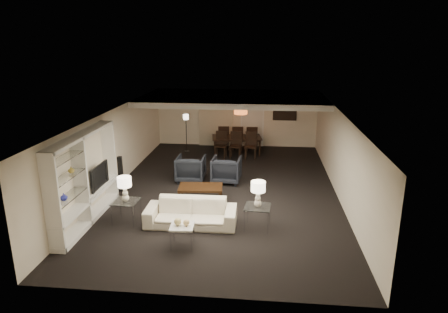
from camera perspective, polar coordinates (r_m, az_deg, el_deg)
floor at (r=12.74m, az=0.00°, el=-4.75°), size 11.00×11.00×0.00m
ceiling at (r=12.05m, az=0.00°, el=6.39°), size 7.00×11.00×0.02m
wall_back at (r=17.67m, az=1.79°, el=5.53°), size 7.00×0.02×2.50m
wall_front at (r=7.25m, az=-4.43°, el=-11.26°), size 7.00×0.02×2.50m
wall_left at (r=13.14m, az=-15.37°, el=1.06°), size 0.02×11.00×2.50m
wall_right at (r=12.50m, az=16.18°, el=0.20°), size 0.02×11.00×2.50m
ceiling_soffit at (r=15.51m, az=1.31°, el=8.30°), size 7.00×4.00×0.20m
curtains at (r=17.69m, az=-1.15°, el=5.38°), size 1.50×0.12×2.40m
door at (r=17.65m, az=4.05°, el=4.82°), size 0.90×0.05×2.10m
painting at (r=17.56m, az=8.68°, el=6.28°), size 0.95×0.04×0.65m
media_unit at (r=10.81m, az=-19.22°, el=-3.03°), size 0.38×3.40×2.35m
pendant_light at (r=15.57m, az=2.40°, el=6.53°), size 0.52×0.52×0.24m
sofa at (r=10.34m, az=-4.75°, el=-8.02°), size 2.33×0.94×0.68m
coffee_table at (r=11.83m, az=-3.35°, el=-5.31°), size 1.32×0.84×0.46m
armchair_left at (r=13.43m, az=-4.76°, el=-1.71°), size 0.93×0.95×0.86m
armchair_right at (r=13.27m, az=0.34°, el=-1.88°), size 0.98×1.01×0.86m
side_table_left at (r=10.78m, az=-13.75°, el=-7.65°), size 0.67×0.67×0.59m
side_table_right at (r=10.20m, az=4.80°, el=-8.63°), size 0.69×0.69×0.59m
table_lamp_left at (r=10.54m, az=-13.98°, el=-4.54°), size 0.38×0.38×0.66m
table_lamp_right at (r=9.95m, az=4.89°, el=-5.37°), size 0.38×0.38×0.66m
marble_table at (r=9.40m, az=-5.96°, el=-11.19°), size 0.56×0.56×0.53m
gold_gourd_a at (r=9.26m, az=-6.64°, el=-9.24°), size 0.17×0.17×0.17m
gold_gourd_b at (r=9.23m, az=-5.41°, el=-9.37°), size 0.15×0.15×0.15m
television at (r=11.32m, az=-17.86°, el=-2.65°), size 1.08×0.14×0.62m
vase_blue at (r=9.87m, az=-21.92°, el=-5.36°), size 0.17×0.17×0.18m
vase_amber at (r=10.11m, az=-21.00°, el=-1.78°), size 0.15×0.15×0.16m
floor_speaker at (r=12.86m, az=-14.55°, el=-2.41°), size 0.13×0.13×1.13m
dining_table at (r=16.57m, az=1.82°, el=1.60°), size 2.14×1.38×0.71m
chair_nl at (r=15.95m, az=-0.49°, el=1.65°), size 0.53×0.53×1.05m
chair_nm at (r=15.90m, az=1.66°, el=1.59°), size 0.53×0.53×1.05m
chair_nr at (r=15.87m, az=3.82°, el=1.53°), size 0.51×0.51×1.05m
chair_fl at (r=17.20m, az=-0.02°, el=2.76°), size 0.52×0.52×1.05m
chair_fm at (r=17.15m, az=1.97°, el=2.71°), size 0.51×0.51×1.05m
chair_fr at (r=17.13m, az=3.98°, el=2.66°), size 0.52×0.52×1.05m
floor_lamp at (r=16.84m, az=-5.41°, el=3.34°), size 0.29×0.29×1.60m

